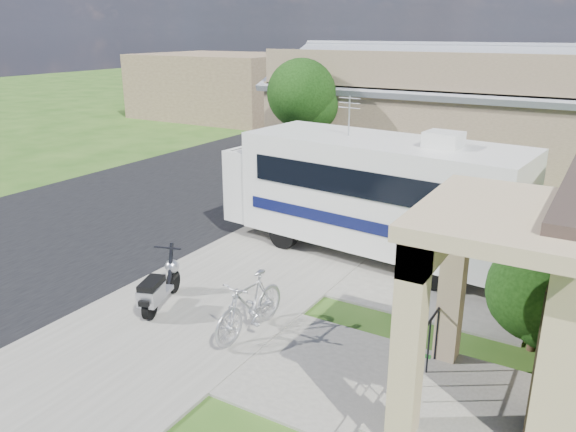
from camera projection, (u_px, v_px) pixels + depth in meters
The scene contains 18 objects.
ground at pixel (247, 314), 11.35m from camera, with size 120.00×120.00×0.00m, color #244713.
street_slab at pixel (234, 169), 23.14m from camera, with size 9.00×80.00×0.02m, color black.
sidewalk_slab at pixel (383, 190), 20.00m from camera, with size 4.00×80.00×0.06m, color slate.
driveway_slab at pixel (395, 255), 14.30m from camera, with size 7.00×6.00×0.05m, color slate.
walk_slab at pixel (364, 384), 9.08m from camera, with size 4.00×3.00×0.05m, color slate.
warehouse at pixel (446, 123), 22.14m from camera, with size 12.50×8.40×5.04m.
distant_bldg_far at pixel (223, 85), 36.90m from camera, with size 10.00×8.00×4.00m, color brown.
distant_bldg_near at pixel (331, 80), 45.86m from camera, with size 8.00×7.00×3.20m, color brown.
street_tree_a at pixel (305, 97), 19.51m from camera, with size 2.44×2.40×4.58m.
street_tree_b at pixel (403, 74), 27.63m from camera, with size 2.44×2.40×4.73m.
street_tree_c at pixel (452, 70), 35.07m from camera, with size 2.44×2.40×4.42m.
motorhome at pixel (370, 191), 13.94m from camera, with size 7.82×3.14×3.91m.
shrub at pixel (544, 287), 9.72m from camera, with size 1.98×1.89×2.43m.
scooter at pixel (159, 288), 11.38m from camera, with size 0.87×1.67×1.13m.
bicycle at pixel (250, 308), 10.39m from camera, with size 0.55×1.93×1.16m, color #A7A8AF.
pickup_truck at pixel (296, 144), 24.39m from camera, with size 2.51×5.45×1.51m, color silver.
van at pixel (362, 119), 30.96m from camera, with size 2.26×5.55×1.61m, color silver.
garden_hose at pixel (423, 368), 9.38m from camera, with size 0.45×0.45×0.20m, color #146619.
Camera 1 is at (5.88, -8.31, 5.47)m, focal length 35.00 mm.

